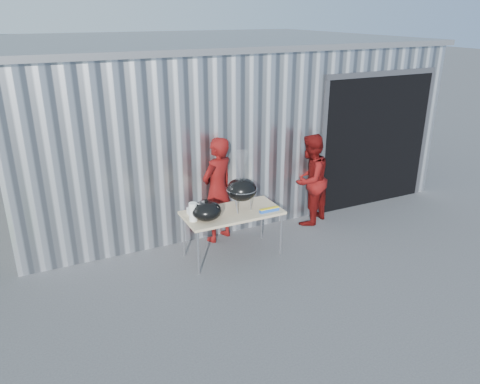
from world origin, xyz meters
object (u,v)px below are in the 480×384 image
folding_table (232,214)px  person_cook (218,190)px  kettle_grill (242,185)px  person_bystander (310,180)px

folding_table → person_cook: 0.65m
folding_table → kettle_grill: kettle_grill is taller
person_cook → person_bystander: size_ratio=1.08×
kettle_grill → folding_table: bearing=173.1°
folding_table → person_cook: size_ratio=0.85×
folding_table → person_cook: person_cook is taller
folding_table → person_bystander: 1.84m
folding_table → person_bystander: person_bystander is taller
folding_table → person_bystander: bearing=16.6°
person_cook → kettle_grill: bearing=76.1°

